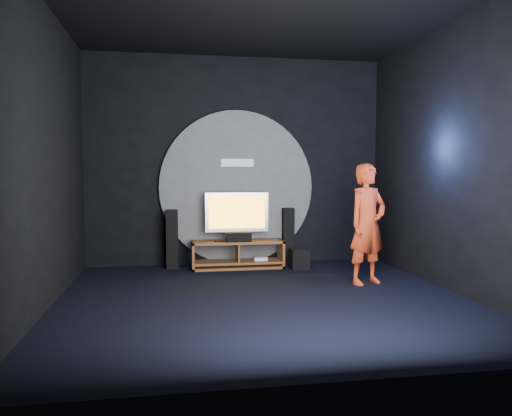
{
  "coord_description": "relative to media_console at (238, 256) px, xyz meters",
  "views": [
    {
      "loc": [
        -1.11,
        -5.94,
        1.55
      ],
      "look_at": [
        0.09,
        1.05,
        1.05
      ],
      "focal_mm": 35.0,
      "sensor_mm": 36.0,
      "label": 1
    }
  ],
  "objects": [
    {
      "name": "ceiling",
      "position": [
        0.04,
        -2.05,
        3.31
      ],
      "size": [
        5.0,
        5.0,
        0.01
      ],
      "primitive_type": "cube",
      "color": "black",
      "rests_on": "back_wall"
    },
    {
      "name": "front_wall",
      "position": [
        0.04,
        -4.55,
        1.56
      ],
      "size": [
        5.0,
        0.04,
        3.5
      ],
      "primitive_type": "cube",
      "color": "black",
      "rests_on": "ground"
    },
    {
      "name": "subwoofer",
      "position": [
        0.98,
        -0.22,
        -0.03
      ],
      "size": [
        0.29,
        0.29,
        0.32
      ],
      "primitive_type": "cube",
      "color": "black",
      "rests_on": "ground"
    },
    {
      "name": "right_wall",
      "position": [
        2.54,
        -2.05,
        1.56
      ],
      "size": [
        0.04,
        5.0,
        3.5
      ],
      "primitive_type": "cube",
      "color": "black",
      "rests_on": "ground"
    },
    {
      "name": "wall_disc_panel",
      "position": [
        0.04,
        0.39,
        1.11
      ],
      "size": [
        2.6,
        0.11,
        2.6
      ],
      "color": "#515156",
      "rests_on": "ground"
    },
    {
      "name": "media_console",
      "position": [
        0.0,
        0.0,
        0.0
      ],
      "size": [
        1.49,
        0.45,
        0.45
      ],
      "color": "brown",
      "rests_on": "ground"
    },
    {
      "name": "tv",
      "position": [
        -0.01,
        0.07,
        0.68
      ],
      "size": [
        1.04,
        0.22,
        0.78
      ],
      "color": "silver",
      "rests_on": "media_console"
    },
    {
      "name": "remote",
      "position": [
        -0.31,
        -0.12,
        0.27
      ],
      "size": [
        0.18,
        0.05,
        0.02
      ],
      "primitive_type": "cube",
      "color": "black",
      "rests_on": "media_console"
    },
    {
      "name": "tower_speaker_left",
      "position": [
        -1.06,
        0.15,
        0.28
      ],
      "size": [
        0.19,
        0.21,
        0.95
      ],
      "primitive_type": "cube",
      "color": "black",
      "rests_on": "ground"
    },
    {
      "name": "back_wall",
      "position": [
        0.04,
        0.45,
        1.56
      ],
      "size": [
        5.0,
        0.04,
        3.5
      ],
      "primitive_type": "cube",
      "color": "black",
      "rests_on": "ground"
    },
    {
      "name": "center_speaker",
      "position": [
        -0.01,
        -0.15,
        0.33
      ],
      "size": [
        0.4,
        0.15,
        0.15
      ],
      "primitive_type": "cube",
      "color": "black",
      "rests_on": "media_console"
    },
    {
      "name": "tower_speaker_right",
      "position": [
        0.9,
        0.3,
        0.28
      ],
      "size": [
        0.19,
        0.21,
        0.95
      ],
      "primitive_type": "cube",
      "color": "black",
      "rests_on": "ground"
    },
    {
      "name": "floor",
      "position": [
        0.04,
        -2.05,
        -0.19
      ],
      "size": [
        5.0,
        5.0,
        0.0
      ],
      "primitive_type": "plane",
      "color": "black",
      "rests_on": "ground"
    },
    {
      "name": "left_wall",
      "position": [
        -2.46,
        -2.05,
        1.56
      ],
      "size": [
        0.04,
        5.0,
        3.5
      ],
      "primitive_type": "cube",
      "color": "black",
      "rests_on": "ground"
    },
    {
      "name": "player",
      "position": [
        1.63,
        -1.45,
        0.65
      ],
      "size": [
        0.72,
        0.6,
        1.68
      ],
      "primitive_type": "imported",
      "rotation": [
        0.0,
        0.0,
        0.37
      ],
      "color": "red",
      "rests_on": "ground"
    }
  ]
}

